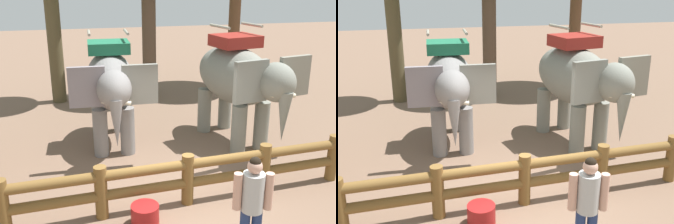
% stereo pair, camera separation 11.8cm
% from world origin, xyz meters
% --- Properties ---
extents(ground_plane, '(60.00, 60.00, 0.00)m').
position_xyz_m(ground_plane, '(0.00, 0.00, 0.00)').
color(ground_plane, brown).
extents(log_fence, '(7.03, 0.63, 1.05)m').
position_xyz_m(log_fence, '(-0.00, 0.02, 0.61)').
color(log_fence, brown).
rests_on(log_fence, ground).
extents(elephant_near_left, '(2.01, 3.52, 3.02)m').
position_xyz_m(elephant_near_left, '(-1.11, 3.30, 1.70)').
color(elephant_near_left, gray).
rests_on(elephant_near_left, ground).
extents(elephant_center, '(2.26, 3.77, 3.17)m').
position_xyz_m(elephant_center, '(2.17, 2.71, 1.78)').
color(elephant_center, gray).
rests_on(elephant_center, ground).
extents(tourist_woman_in_black, '(0.61, 0.41, 1.75)m').
position_xyz_m(tourist_woman_in_black, '(0.51, -1.75, 1.01)').
color(tourist_woman_in_black, navy).
rests_on(tourist_woman_in_black, ground).
extents(feed_bucket, '(0.52, 0.52, 0.39)m').
position_xyz_m(feed_bucket, '(-0.96, -0.51, 0.20)').
color(feed_bucket, maroon).
rests_on(feed_bucket, ground).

